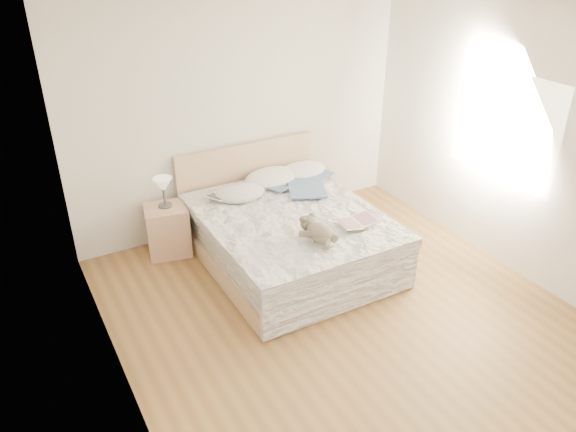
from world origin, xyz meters
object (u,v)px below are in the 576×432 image
object	(u,v)px
table_lamp	(163,186)
childrens_book	(357,222)
bed	(287,235)
teddy_bear	(319,238)
nightstand	(168,230)
photo_book	(224,196)

from	to	relation	value
table_lamp	childrens_book	size ratio (longest dim) A/B	0.82
bed	teddy_bear	size ratio (longest dim) A/B	5.90
table_lamp	teddy_bear	xyz separation A→B (m)	(1.00, -1.51, -0.14)
childrens_book	bed	bearing A→B (deg)	132.36
table_lamp	bed	bearing A→B (deg)	-36.91
nightstand	table_lamp	distance (m)	0.52
bed	childrens_book	bearing A→B (deg)	-52.55
bed	childrens_book	size ratio (longest dim) A/B	5.38
table_lamp	teddy_bear	bearing A→B (deg)	-56.52
table_lamp	childrens_book	bearing A→B (deg)	-42.59
childrens_book	table_lamp	bearing A→B (deg)	142.31
nightstand	childrens_book	world-z (taller)	childrens_book
photo_book	teddy_bear	xyz separation A→B (m)	(0.41, -1.29, 0.02)
nightstand	childrens_book	bearing A→B (deg)	-41.86
table_lamp	photo_book	world-z (taller)	table_lamp
childrens_book	teddy_bear	size ratio (longest dim) A/B	1.10
photo_book	teddy_bear	bearing A→B (deg)	-100.43
teddy_bear	nightstand	bearing A→B (deg)	111.96
bed	nightstand	world-z (taller)	bed
childrens_book	photo_book	bearing A→B (deg)	133.16
bed	photo_book	xyz separation A→B (m)	(-0.47, 0.57, 0.32)
nightstand	table_lamp	xyz separation A→B (m)	(0.01, 0.03, 0.51)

